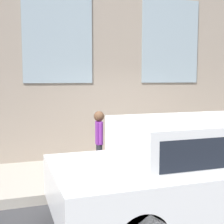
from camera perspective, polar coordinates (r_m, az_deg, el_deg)
ground_plane at (r=6.23m, az=8.17°, el=-14.07°), size 80.00×80.00×0.00m
sidewalk at (r=7.18m, az=4.03°, el=-10.51°), size 2.28×60.00×0.18m
fire_hydrant at (r=6.18m, az=2.47°, el=-8.72°), size 0.31×0.43×0.75m
person at (r=6.37m, az=-2.37°, el=-4.53°), size 0.32×0.21×1.31m
parked_truck_white_near at (r=5.01m, az=16.92°, el=-8.54°), size 1.93×4.58×1.55m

